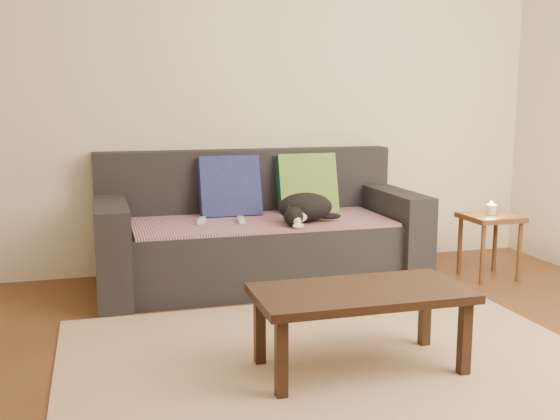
{
  "coord_description": "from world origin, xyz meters",
  "views": [
    {
      "loc": [
        -1.02,
        -2.6,
        1.22
      ],
      "look_at": [
        0.05,
        1.2,
        0.55
      ],
      "focal_mm": 42.0,
      "sensor_mm": 36.0,
      "label": 1
    }
  ],
  "objects": [
    {
      "name": "sofa",
      "position": [
        0.0,
        1.57,
        0.31
      ],
      "size": [
        2.1,
        0.94,
        0.87
      ],
      "color": "#232328",
      "rests_on": "ground"
    },
    {
      "name": "cushion_green",
      "position": [
        0.4,
        1.74,
        0.63
      ],
      "size": [
        0.42,
        0.21,
        0.43
      ],
      "primitive_type": "cube",
      "rotation": [
        -0.26,
        0.0,
        0.0
      ],
      "color": "#0B4C39",
      "rests_on": "throw_blanket"
    },
    {
      "name": "side_table",
      "position": [
        1.56,
        1.24,
        0.36
      ],
      "size": [
        0.35,
        0.35,
        0.44
      ],
      "color": "brown",
      "rests_on": "ground"
    },
    {
      "name": "coffee_table",
      "position": [
        0.09,
        0.02,
        0.34
      ],
      "size": [
        0.96,
        0.48,
        0.38
      ],
      "color": "black",
      "rests_on": "rug"
    },
    {
      "name": "cat",
      "position": [
        0.25,
        1.33,
        0.53
      ],
      "size": [
        0.44,
        0.4,
        0.19
      ],
      "rotation": [
        0.0,
        0.0,
        0.27
      ],
      "color": "black",
      "rests_on": "throw_blanket"
    },
    {
      "name": "candle",
      "position": [
        1.56,
        1.24,
        0.48
      ],
      "size": [
        0.06,
        0.06,
        0.09
      ],
      "color": "beige",
      "rests_on": "side_table"
    },
    {
      "name": "wii_remote_a",
      "position": [
        -0.39,
        1.48,
        0.46
      ],
      "size": [
        0.08,
        0.15,
        0.03
      ],
      "primitive_type": "cube",
      "rotation": [
        0.0,
        0.0,
        1.28
      ],
      "color": "white",
      "rests_on": "throw_blanket"
    },
    {
      "name": "cushion_navy",
      "position": [
        -0.15,
        1.74,
        0.63
      ],
      "size": [
        0.41,
        0.22,
        0.42
      ],
      "primitive_type": "cube",
      "rotation": [
        -0.29,
        0.0,
        0.0
      ],
      "color": "#111B4B",
      "rests_on": "throw_blanket"
    },
    {
      "name": "rug",
      "position": [
        0.0,
        0.15,
        0.01
      ],
      "size": [
        2.5,
        1.8,
        0.01
      ],
      "primitive_type": "cube",
      "color": "tan",
      "rests_on": "ground"
    },
    {
      "name": "wii_remote_b",
      "position": [
        -0.14,
        1.43,
        0.46
      ],
      "size": [
        0.06,
        0.15,
        0.03
      ],
      "primitive_type": "cube",
      "rotation": [
        0.0,
        0.0,
        1.44
      ],
      "color": "white",
      "rests_on": "throw_blanket"
    },
    {
      "name": "throw_blanket",
      "position": [
        0.0,
        1.48,
        0.43
      ],
      "size": [
        1.66,
        0.74,
        0.02
      ],
      "primitive_type": "cube",
      "color": "#482D54",
      "rests_on": "sofa"
    },
    {
      "name": "back_wall",
      "position": [
        0.0,
        2.0,
        1.3
      ],
      "size": [
        4.5,
        0.04,
        2.6
      ],
      "primitive_type": "cube",
      "color": "beige",
      "rests_on": "ground"
    },
    {
      "name": "ground",
      "position": [
        0.0,
        0.0,
        0.0
      ],
      "size": [
        4.5,
        4.5,
        0.0
      ],
      "primitive_type": "plane",
      "color": "brown",
      "rests_on": "ground"
    }
  ]
}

